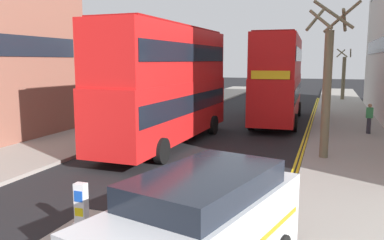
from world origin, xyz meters
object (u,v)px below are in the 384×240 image
keep_left_bollard (81,208)px  double_decker_bus_oncoming (279,76)px  double_decker_bus_away (167,82)px  pedestrian_far (369,118)px  taxi_minivan (198,234)px

keep_left_bollard → double_decker_bus_oncoming: 18.95m
double_decker_bus_away → double_decker_bus_oncoming: size_ratio=1.00×
double_decker_bus_away → pedestrian_far: bearing=30.7°
keep_left_bollard → taxi_minivan: 3.63m
double_decker_bus_oncoming → pedestrian_far: 6.55m
taxi_minivan → double_decker_bus_away: bearing=115.2°
double_decker_bus_oncoming → taxi_minivan: 20.16m
taxi_minivan → pedestrian_far: taxi_minivan is taller
double_decker_bus_away → pedestrian_far: double_decker_bus_away is taller
keep_left_bollard → pedestrian_far: 17.06m
double_decker_bus_oncoming → taxi_minivan: double_decker_bus_oncoming is taller
keep_left_bollard → double_decker_bus_away: bearing=101.1°
double_decker_bus_away → double_decker_bus_oncoming: 9.82m
keep_left_bollard → double_decker_bus_away: 10.23m
double_decker_bus_oncoming → taxi_minivan: (1.11, -20.03, -1.96)m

